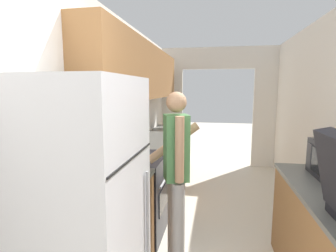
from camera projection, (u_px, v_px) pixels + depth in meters
wall_left at (123, 99)px, 3.18m from camera, size 0.38×7.25×2.50m
wall_far_with_doorway at (217, 99)px, 5.56m from camera, size 2.79×0.06×2.50m
counter_left at (158, 166)px, 4.09m from camera, size 0.62×3.47×0.89m
refrigerator at (83, 212)px, 1.69m from camera, size 0.71×0.81×1.72m
range_oven at (137, 194)px, 2.99m from camera, size 0.66×0.77×1.03m
person at (176, 173)px, 2.43m from camera, size 0.51×0.45×1.62m
knife at (143, 147)px, 3.39m from camera, size 0.16×0.28×0.02m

